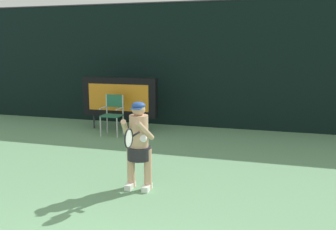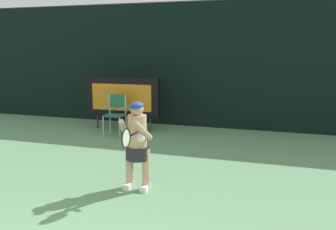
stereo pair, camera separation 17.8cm
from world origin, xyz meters
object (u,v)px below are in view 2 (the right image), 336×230
(scoreboard, at_px, (123,97))
(umpire_chair, at_px, (116,112))
(water_bottle, at_px, (131,134))
(tennis_racket, at_px, (127,138))
(tennis_player, at_px, (137,142))

(scoreboard, bearing_deg, umpire_chair, -84.75)
(water_bottle, distance_m, tennis_racket, 4.07)
(tennis_player, xyz_separation_m, tennis_racket, (0.06, -0.53, 0.20))
(umpire_chair, xyz_separation_m, water_bottle, (0.58, -0.34, -0.50))
(water_bottle, bearing_deg, umpire_chair, 149.63)
(umpire_chair, relative_size, tennis_player, 0.74)
(umpire_chair, bearing_deg, tennis_racket, -61.86)
(scoreboard, relative_size, tennis_player, 1.50)
(umpire_chair, distance_m, tennis_racket, 4.55)
(water_bottle, relative_size, tennis_player, 0.18)
(tennis_player, bearing_deg, tennis_racket, -84.01)
(scoreboard, distance_m, tennis_racket, 5.08)
(umpire_chair, relative_size, tennis_racket, 1.79)
(umpire_chair, distance_m, water_bottle, 0.84)
(umpire_chair, height_order, tennis_player, tennis_player)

